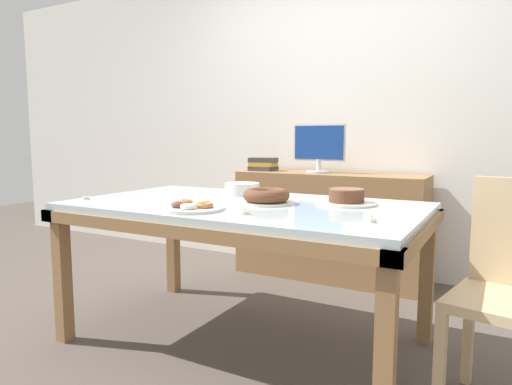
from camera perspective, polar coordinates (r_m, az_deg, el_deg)
The scene contains 13 objects.
ground_plane at distance 2.62m, azimuth -1.51°, elevation -18.05°, with size 12.00×12.00×0.00m, color #564C44.
wall_back at distance 3.87m, azimuth 10.91°, elevation 9.66°, with size 8.00×0.10×2.60m, color white.
dining_table at distance 2.41m, azimuth -1.56°, elevation -3.18°, with size 1.85×1.05×0.76m.
sideboard at distance 3.65m, azimuth 9.12°, elevation -4.10°, with size 1.46×0.44×0.83m.
computer_monitor at distance 3.61m, azimuth 7.88°, elevation 5.47°, with size 0.42×0.20×0.38m.
book_stack at distance 3.83m, azimuth 0.90°, elevation 3.56°, with size 0.24×0.18×0.11m.
cake_chocolate_round at distance 2.39m, azimuth 11.24°, elevation -0.68°, with size 0.31×0.31×0.08m.
cake_golden_bundt at distance 2.36m, azimuth 1.29°, elevation -0.52°, with size 0.29×0.29×0.08m.
pastry_platter at distance 2.19m, azimuth -7.99°, elevation -1.78°, with size 0.31×0.31×0.04m.
plate_stack at distance 2.75m, azimuth -1.74°, elevation 0.48°, with size 0.21×0.21×0.07m.
tealight_near_cakes at distance 2.04m, azimuth -1.42°, elevation -2.46°, with size 0.04×0.04×0.04m.
tealight_near_front at distance 2.70m, azimuth -20.50°, elevation -0.60°, with size 0.04×0.04×0.04m.
tealight_right_edge at distance 1.91m, azimuth 14.24°, elevation -3.33°, with size 0.04×0.04×0.04m.
Camera 1 is at (1.21, -2.05, 1.10)m, focal length 32.00 mm.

